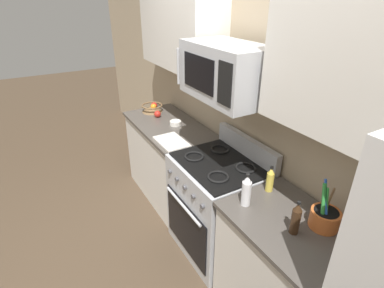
{
  "coord_description": "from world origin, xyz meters",
  "views": [
    {
      "loc": [
        1.76,
        -0.57,
        2.2
      ],
      "look_at": [
        -0.23,
        0.56,
        1.03
      ],
      "focal_mm": 28.12,
      "sensor_mm": 36.0,
      "label": 1
    }
  ],
  "objects_px": {
    "bottle_vinegar": "(246,191)",
    "cutting_board": "(171,142)",
    "utensil_crock": "(325,218)",
    "apple_loose": "(158,114)",
    "fruit_basket": "(152,108)",
    "bottle_oil": "(270,180)",
    "microwave": "(227,72)",
    "range_oven": "(217,206)",
    "bottle_soy": "(296,219)",
    "prep_bowl": "(175,123)"
  },
  "relations": [
    {
      "from": "microwave",
      "to": "cutting_board",
      "type": "relative_size",
      "value": 2.01
    },
    {
      "from": "apple_loose",
      "to": "cutting_board",
      "type": "height_order",
      "value": "apple_loose"
    },
    {
      "from": "utensil_crock",
      "to": "bottle_vinegar",
      "type": "xyz_separation_m",
      "value": [
        -0.41,
        -0.28,
        0.04
      ]
    },
    {
      "from": "fruit_basket",
      "to": "bottle_soy",
      "type": "bearing_deg",
      "value": -1.52
    },
    {
      "from": "range_oven",
      "to": "bottle_soy",
      "type": "height_order",
      "value": "bottle_soy"
    },
    {
      "from": "utensil_crock",
      "to": "cutting_board",
      "type": "xyz_separation_m",
      "value": [
        -1.49,
        -0.3,
        -0.06
      ]
    },
    {
      "from": "apple_loose",
      "to": "prep_bowl",
      "type": "height_order",
      "value": "apple_loose"
    },
    {
      "from": "range_oven",
      "to": "apple_loose",
      "type": "relative_size",
      "value": 14.16
    },
    {
      "from": "fruit_basket",
      "to": "prep_bowl",
      "type": "height_order",
      "value": "fruit_basket"
    },
    {
      "from": "range_oven",
      "to": "prep_bowl",
      "type": "height_order",
      "value": "range_oven"
    },
    {
      "from": "utensil_crock",
      "to": "prep_bowl",
      "type": "distance_m",
      "value": 1.85
    },
    {
      "from": "bottle_soy",
      "to": "bottle_oil",
      "type": "bearing_deg",
      "value": 157.04
    },
    {
      "from": "utensil_crock",
      "to": "prep_bowl",
      "type": "xyz_separation_m",
      "value": [
        -1.84,
        -0.08,
        -0.04
      ]
    },
    {
      "from": "utensil_crock",
      "to": "bottle_oil",
      "type": "xyz_separation_m",
      "value": [
        -0.45,
        -0.03,
        0.03
      ]
    },
    {
      "from": "cutting_board",
      "to": "utensil_crock",
      "type": "bearing_deg",
      "value": 11.46
    },
    {
      "from": "utensil_crock",
      "to": "bottle_vinegar",
      "type": "relative_size",
      "value": 1.35
    },
    {
      "from": "prep_bowl",
      "to": "microwave",
      "type": "bearing_deg",
      "value": -1.81
    },
    {
      "from": "range_oven",
      "to": "bottle_oil",
      "type": "height_order",
      "value": "bottle_oil"
    },
    {
      "from": "utensil_crock",
      "to": "apple_loose",
      "type": "bearing_deg",
      "value": -175.85
    },
    {
      "from": "fruit_basket",
      "to": "range_oven",
      "type": "bearing_deg",
      "value": 0.05
    },
    {
      "from": "apple_loose",
      "to": "bottle_soy",
      "type": "relative_size",
      "value": 0.34
    },
    {
      "from": "utensil_crock",
      "to": "microwave",
      "type": "bearing_deg",
      "value": -173.38
    },
    {
      "from": "bottle_oil",
      "to": "bottle_vinegar",
      "type": "relative_size",
      "value": 0.83
    },
    {
      "from": "bottle_soy",
      "to": "microwave",
      "type": "bearing_deg",
      "value": 174.15
    },
    {
      "from": "microwave",
      "to": "prep_bowl",
      "type": "xyz_separation_m",
      "value": [
        -0.92,
        0.03,
        -0.75
      ]
    },
    {
      "from": "range_oven",
      "to": "bottle_oil",
      "type": "distance_m",
      "value": 0.72
    },
    {
      "from": "utensil_crock",
      "to": "apple_loose",
      "type": "xyz_separation_m",
      "value": [
        -2.14,
        -0.16,
        -0.03
      ]
    },
    {
      "from": "range_oven",
      "to": "prep_bowl",
      "type": "relative_size",
      "value": 8.79
    },
    {
      "from": "prep_bowl",
      "to": "fruit_basket",
      "type": "bearing_deg",
      "value": -173.29
    },
    {
      "from": "range_oven",
      "to": "bottle_vinegar",
      "type": "bearing_deg",
      "value": -15.4
    },
    {
      "from": "microwave",
      "to": "bottle_oil",
      "type": "relative_size",
      "value": 3.57
    },
    {
      "from": "microwave",
      "to": "utensil_crock",
      "type": "bearing_deg",
      "value": 6.62
    },
    {
      "from": "apple_loose",
      "to": "cutting_board",
      "type": "relative_size",
      "value": 0.22
    },
    {
      "from": "microwave",
      "to": "bottle_soy",
      "type": "height_order",
      "value": "microwave"
    },
    {
      "from": "cutting_board",
      "to": "bottle_vinegar",
      "type": "height_order",
      "value": "bottle_vinegar"
    },
    {
      "from": "utensil_crock",
      "to": "range_oven",
      "type": "bearing_deg",
      "value": -171.7
    },
    {
      "from": "microwave",
      "to": "cutting_board",
      "type": "height_order",
      "value": "microwave"
    },
    {
      "from": "bottle_soy",
      "to": "fruit_basket",
      "type": "bearing_deg",
      "value": 178.48
    },
    {
      "from": "microwave",
      "to": "bottle_soy",
      "type": "relative_size",
      "value": 3.15
    },
    {
      "from": "cutting_board",
      "to": "bottle_soy",
      "type": "xyz_separation_m",
      "value": [
        1.44,
        0.1,
        0.1
      ]
    },
    {
      "from": "fruit_basket",
      "to": "bottle_oil",
      "type": "distance_m",
      "value": 1.89
    },
    {
      "from": "bottle_vinegar",
      "to": "microwave",
      "type": "bearing_deg",
      "value": 161.82
    },
    {
      "from": "apple_loose",
      "to": "cutting_board",
      "type": "bearing_deg",
      "value": -12.62
    },
    {
      "from": "fruit_basket",
      "to": "apple_loose",
      "type": "height_order",
      "value": "fruit_basket"
    },
    {
      "from": "range_oven",
      "to": "microwave",
      "type": "xyz_separation_m",
      "value": [
        -0.0,
        0.03,
        1.21
      ]
    },
    {
      "from": "bottle_oil",
      "to": "bottle_soy",
      "type": "xyz_separation_m",
      "value": [
        0.39,
        -0.17,
        0.01
      ]
    },
    {
      "from": "cutting_board",
      "to": "prep_bowl",
      "type": "relative_size",
      "value": 2.88
    },
    {
      "from": "microwave",
      "to": "apple_loose",
      "type": "distance_m",
      "value": 1.42
    },
    {
      "from": "bottle_vinegar",
      "to": "cutting_board",
      "type": "bearing_deg",
      "value": -178.78
    },
    {
      "from": "cutting_board",
      "to": "prep_bowl",
      "type": "height_order",
      "value": "prep_bowl"
    }
  ]
}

